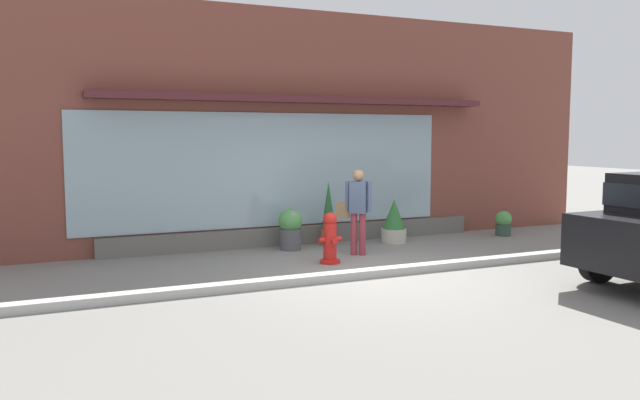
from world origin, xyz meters
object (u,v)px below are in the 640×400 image
potted_plant_window_center (328,215)px  pedestrian_with_handbag (357,206)px  fire_hydrant (330,239)px  potted_plant_low_front (503,223)px  potted_plant_doorstep (394,222)px  potted_plant_corner_tall (290,228)px

potted_plant_window_center → pedestrian_with_handbag: bearing=-88.0°
fire_hydrant → pedestrian_with_handbag: (0.76, 0.48, 0.46)m
potted_plant_low_front → fire_hydrant: bearing=-165.9°
pedestrian_with_handbag → potted_plant_doorstep: (1.30, 0.88, -0.47)m
pedestrian_with_handbag → potted_plant_low_front: bearing=-132.0°
fire_hydrant → potted_plant_doorstep: 2.47m
potted_plant_corner_tall → fire_hydrant: bearing=-84.4°
pedestrian_with_handbag → potted_plant_corner_tall: (-0.90, 0.97, -0.46)m
fire_hydrant → potted_plant_corner_tall: 1.46m
potted_plant_corner_tall → potted_plant_doorstep: (2.20, -0.08, -0.00)m
fire_hydrant → pedestrian_with_handbag: 1.01m
fire_hydrant → potted_plant_low_front: size_ratio=1.61×
fire_hydrant → potted_plant_window_center: size_ratio=0.69×
pedestrian_with_handbag → potted_plant_corner_tall: pedestrian_with_handbag is taller
fire_hydrant → potted_plant_doorstep: size_ratio=0.99×
pedestrian_with_handbag → potted_plant_doorstep: size_ratio=1.76×
pedestrian_with_handbag → potted_plant_corner_tall: size_ratio=1.98×
potted_plant_doorstep → potted_plant_low_front: 2.61m
pedestrian_with_handbag → potted_plant_window_center: size_ratio=1.23×
pedestrian_with_handbag → fire_hydrant: bearing=70.6°
pedestrian_with_handbag → potted_plant_low_front: 4.00m
potted_plant_low_front → potted_plant_window_center: bearing=173.7°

